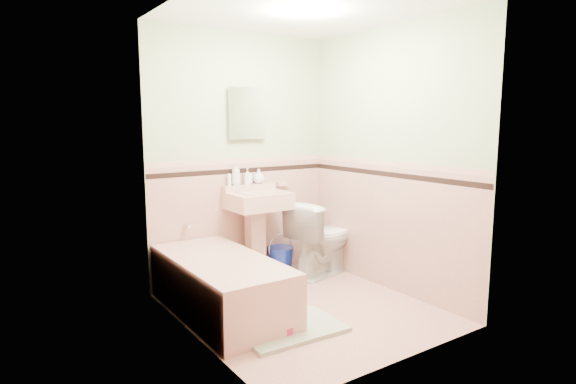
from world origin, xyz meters
TOP-DOWN VIEW (x-y plane):
  - floor at (0.00, 0.00)m, footprint 2.20×2.20m
  - ceiling at (0.00, 0.00)m, footprint 2.20×2.20m
  - wall_back at (0.00, 1.10)m, footprint 2.50×0.00m
  - wall_front at (0.00, -1.10)m, footprint 2.50×0.00m
  - wall_left at (-1.00, 0.00)m, footprint 0.00×2.50m
  - wall_right at (1.00, 0.00)m, footprint 0.00×2.50m
  - wainscot_back at (0.00, 1.09)m, footprint 2.00×0.00m
  - wainscot_front at (0.00, -1.09)m, footprint 2.00×0.00m
  - wainscot_left at (-0.99, 0.00)m, footprint 0.00×2.20m
  - wainscot_right at (0.99, 0.00)m, footprint 0.00×2.20m
  - accent_back at (0.00, 1.08)m, footprint 2.00×0.00m
  - accent_front at (0.00, -1.08)m, footprint 2.00×0.00m
  - accent_left at (-0.98, 0.00)m, footprint 0.00×2.20m
  - accent_right at (0.98, 0.00)m, footprint 0.00×2.20m
  - cap_back at (0.00, 1.08)m, footprint 2.00×0.00m
  - cap_front at (0.00, -1.08)m, footprint 2.00×0.00m
  - cap_left at (-0.98, 0.00)m, footprint 0.00×2.20m
  - cap_right at (0.98, 0.00)m, footprint 0.00×2.20m
  - bathtub at (-0.63, 0.33)m, footprint 0.70×1.50m
  - tub_faucet at (-0.63, 1.05)m, footprint 0.04×0.12m
  - sink at (0.05, 0.86)m, footprint 0.58×0.48m
  - sink_faucet at (0.05, 1.00)m, footprint 0.02×0.02m
  - medicine_cabinet at (0.05, 1.07)m, footprint 0.37×0.04m
  - soap_dish at (0.47, 1.06)m, footprint 0.12×0.07m
  - soap_bottle_left at (-0.10, 1.04)m, footprint 0.11×0.11m
  - soap_bottle_mid at (0.03, 1.04)m, footprint 0.09×0.09m
  - soap_bottle_right at (0.17, 1.04)m, footprint 0.13×0.13m
  - tube at (-0.17, 1.04)m, footprint 0.04×0.04m
  - toilet at (0.72, 0.67)m, footprint 0.86×0.62m
  - bucket at (0.38, 0.95)m, footprint 0.37×0.37m
  - bath_mat at (-0.35, -0.29)m, footprint 0.83×0.57m
  - shoe at (-0.48, -0.39)m, footprint 0.14×0.07m

SIDE VIEW (x-z plane):
  - floor at x=0.00m, z-range 0.00..0.00m
  - bath_mat at x=-0.35m, z-range 0.00..0.03m
  - shoe at x=-0.48m, z-range 0.03..0.09m
  - bucket at x=0.38m, z-range 0.00..0.28m
  - bathtub at x=-0.63m, z-range 0.00..0.45m
  - toilet at x=0.72m, z-range 0.00..0.80m
  - sink at x=0.05m, z-range 0.00..0.92m
  - wainscot_back at x=0.00m, z-range -0.40..1.60m
  - wainscot_front at x=0.00m, z-range -0.40..1.60m
  - wainscot_left at x=-0.99m, z-range -0.50..1.70m
  - wainscot_right at x=0.99m, z-range -0.50..1.70m
  - tub_faucet at x=-0.63m, z-range 0.61..0.65m
  - sink_faucet at x=0.05m, z-range 0.90..1.00m
  - soap_dish at x=0.47m, z-range 0.93..0.97m
  - tube at x=-0.17m, z-range 0.98..1.10m
  - soap_bottle_right at x=0.17m, z-range 0.98..1.13m
  - soap_bottle_mid at x=0.03m, z-range 0.98..1.15m
  - soap_bottle_left at x=-0.10m, z-range 0.98..1.21m
  - accent_left at x=-0.98m, z-range 0.02..2.22m
  - accent_right at x=0.98m, z-range 0.02..2.22m
  - accent_back at x=0.00m, z-range 0.12..2.12m
  - accent_front at x=0.00m, z-range 0.12..2.12m
  - cap_back at x=0.00m, z-range 0.22..2.22m
  - cap_front at x=0.00m, z-range 0.22..2.22m
  - cap_left at x=-0.98m, z-range 0.12..2.32m
  - cap_right at x=0.98m, z-range 0.12..2.32m
  - wall_back at x=0.00m, z-range 0.00..2.50m
  - wall_front at x=0.00m, z-range 0.00..2.50m
  - wall_left at x=-1.00m, z-range 0.00..2.50m
  - wall_right at x=1.00m, z-range 0.00..2.50m
  - medicine_cabinet at x=0.05m, z-range 1.47..1.93m
  - ceiling at x=0.00m, z-range 2.50..2.50m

